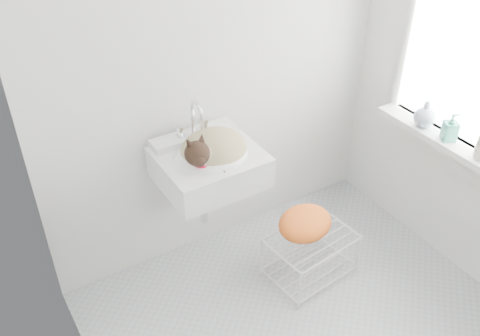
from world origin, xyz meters
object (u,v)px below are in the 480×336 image
sink (209,154)px  wire_rack (310,255)px  cat (213,148)px  bottle_a (480,158)px  bottle_c (423,125)px  bottle_b (447,140)px

sink → wire_rack: (0.48, -0.37, -0.70)m
cat → bottle_a: size_ratio=2.26×
sink → bottle_a: sink is taller
cat → bottle_c: size_ratio=2.57×
bottle_a → bottle_c: (0.00, 0.40, 0.00)m
bottle_a → wire_rack: bearing=149.5°
sink → cat: cat is taller
bottle_a → bottle_b: size_ratio=1.11×
wire_rack → bottle_c: size_ratio=3.03×
wire_rack → bottle_c: 1.02m
sink → bottle_b: bearing=-25.6°
sink → wire_rack: 0.92m
bottle_a → bottle_c: bottle_a is taller
sink → bottle_c: size_ratio=3.41×
sink → wire_rack: bearing=-37.6°
sink → bottle_c: bearing=-18.2°
bottle_a → bottle_c: size_ratio=1.14×
wire_rack → sink: bearing=142.4°
sink → cat: size_ratio=1.32×
bottle_c → sink: bearing=161.8°
cat → bottle_b: (1.20, -0.56, -0.04)m
bottle_b → sink: bearing=154.4°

